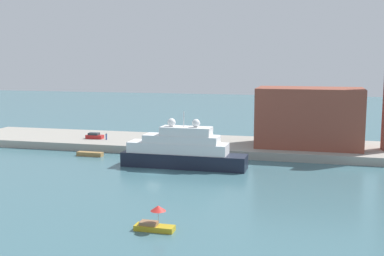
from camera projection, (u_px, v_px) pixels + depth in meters
The scene contains 9 objects.
ground at pixel (153, 173), 87.02m from camera, with size 400.00×400.00×0.00m, color #3D6670.
quay_dock at pixel (190, 144), 111.91m from camera, with size 110.00×20.16×1.69m, color gray.
large_yacht at pixel (182, 151), 91.64m from camera, with size 23.70×4.91×10.64m.
small_motorboat at pixel (155, 222), 57.84m from camera, with size 4.79×1.84×3.11m.
work_barge at pixel (90, 154), 102.66m from camera, with size 5.58×1.54×0.86m, color olive.
harbor_building at pixel (309, 117), 103.71m from camera, with size 21.91×11.86×12.57m, color brown.
parked_car at pixel (95, 136), 114.83m from camera, with size 4.05×1.81×1.40m.
person_figure at pixel (106, 137), 113.24m from camera, with size 0.36×0.36×1.61m.
mooring_bollard at pixel (205, 147), 102.12m from camera, with size 0.56×0.56×0.68m, color black.
Camera 1 is at (27.97, -80.60, 20.19)m, focal length 45.62 mm.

